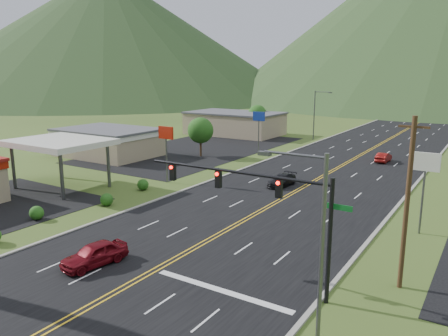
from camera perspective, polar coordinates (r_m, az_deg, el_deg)
The scene contains 16 objects.
traffic_signal at distance 24.88m, azimuth 5.03°, elevation -3.86°, with size 13.10×0.43×7.00m.
streetlight_east at distance 19.66m, azimuth 11.86°, elevation -9.02°, with size 3.28×0.25×9.00m.
streetlight_west at distance 82.85m, azimuth 11.92°, elevation 7.20°, with size 3.28×0.25×9.00m.
gas_canopy at distance 49.65m, azimuth -20.71°, elevation 3.01°, with size 10.00×8.00×5.30m.
building_west_mid at distance 67.76m, azimuth -14.87°, elevation 3.47°, with size 14.40×10.40×4.10m.
building_west_far at distance 88.46m, azimuth 1.40°, elevation 5.87°, with size 18.40×11.40×4.50m.
pole_sign_west_a at distance 49.27m, azimuth -7.58°, elevation 3.85°, with size 2.00×0.18×6.40m.
pole_sign_west_b at distance 67.45m, azimuth 4.57°, elevation 6.19°, with size 2.00×0.18×6.40m.
pole_sign_east_a at distance 36.24m, azimuth 24.80°, elevation -0.26°, with size 2.00×0.18×6.40m.
tree_west_a at distance 64.81m, azimuth -3.09°, elevation 4.93°, with size 3.84×3.84×5.82m.
tree_west_b at distance 90.28m, azimuth 4.37°, elevation 7.01°, with size 3.84×3.84×5.82m.
utility_pole_a at distance 26.52m, azimuth 22.79°, elevation -4.23°, with size 1.60×0.28×10.00m.
mountain_nw at distance 228.26m, azimuth -14.87°, elevation 16.43°, with size 190.00×190.00×60.00m, color #193518.
car_red_near at distance 29.92m, azimuth -16.56°, elevation -10.80°, with size 1.77×4.40×1.50m, color maroon.
car_dark_mid at distance 48.40m, azimuth 7.57°, elevation -1.64°, with size 1.77×4.36×1.27m, color black.
car_red_far at distance 64.77m, azimuth 20.11°, elevation 1.29°, with size 1.39×4.00×1.32m, color maroon.
Camera 1 is at (17.44, -7.24, 12.26)m, focal length 35.00 mm.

